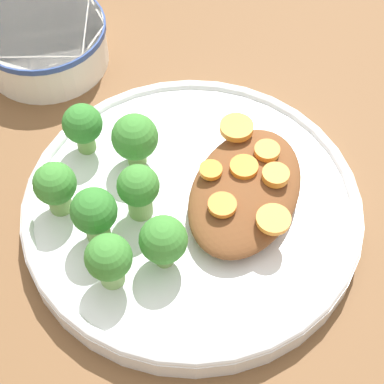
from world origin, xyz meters
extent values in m
plane|color=brown|center=(0.00, 0.00, 0.00)|extent=(4.00, 4.00, 0.00)
cylinder|color=white|center=(0.00, 0.00, 0.01)|extent=(0.27, 0.27, 0.02)
torus|color=white|center=(0.00, 0.00, 0.02)|extent=(0.27, 0.27, 0.01)
cylinder|color=white|center=(-0.12, -0.20, 0.02)|extent=(0.12, 0.12, 0.05)
cylinder|color=#2D478C|center=(-0.12, -0.20, 0.04)|extent=(0.12, 0.12, 0.01)
cylinder|color=white|center=(-0.12, -0.20, 0.04)|extent=(0.10, 0.10, 0.01)
ellipsoid|color=brown|center=(-0.02, 0.04, 0.03)|extent=(0.13, 0.08, 0.02)
cylinder|color=#759E51|center=(0.05, -0.06, 0.03)|extent=(0.02, 0.02, 0.02)
sphere|color=#337A2D|center=(0.05, -0.06, 0.05)|extent=(0.04, 0.04, 0.04)
cylinder|color=#759E51|center=(-0.02, -0.10, 0.03)|extent=(0.02, 0.02, 0.02)
sphere|color=#337A2D|center=(-0.02, -0.10, 0.05)|extent=(0.03, 0.03, 0.03)
cylinder|color=#759E51|center=(0.04, -0.10, 0.03)|extent=(0.02, 0.02, 0.02)
sphere|color=#3D8433|center=(0.04, -0.10, 0.05)|extent=(0.03, 0.03, 0.03)
cylinder|color=#759E51|center=(0.06, 0.00, 0.03)|extent=(0.01, 0.01, 0.02)
sphere|color=#3D8433|center=(0.06, 0.00, 0.05)|extent=(0.04, 0.04, 0.04)
cylinder|color=#7FA85B|center=(0.02, -0.03, 0.03)|extent=(0.02, 0.02, 0.03)
sphere|color=#3D8433|center=(0.02, -0.03, 0.05)|extent=(0.03, 0.03, 0.03)
cylinder|color=#759E51|center=(-0.02, -0.06, 0.03)|extent=(0.02, 0.02, 0.02)
sphere|color=#3D8433|center=(-0.02, -0.06, 0.05)|extent=(0.04, 0.04, 0.04)
cylinder|color=#7FA85B|center=(0.08, -0.03, 0.03)|extent=(0.02, 0.02, 0.02)
sphere|color=#3D8433|center=(0.08, -0.03, 0.05)|extent=(0.03, 0.03, 0.03)
cylinder|color=orange|center=(-0.06, 0.01, 0.05)|extent=(0.03, 0.03, 0.01)
cylinder|color=orange|center=(0.01, 0.07, 0.05)|extent=(0.03, 0.03, 0.00)
cylinder|color=orange|center=(-0.03, 0.03, 0.05)|extent=(0.02, 0.02, 0.00)
cylinder|color=orange|center=(-0.03, 0.06, 0.05)|extent=(0.02, 0.02, 0.01)
cylinder|color=orange|center=(0.01, 0.03, 0.05)|extent=(0.02, 0.02, 0.00)
cylinder|color=orange|center=(-0.05, 0.04, 0.05)|extent=(0.02, 0.02, 0.01)
cylinder|color=orange|center=(-0.02, 0.01, 0.05)|extent=(0.02, 0.02, 0.00)
camera|label=1|loc=(0.27, 0.11, 0.44)|focal=60.00mm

